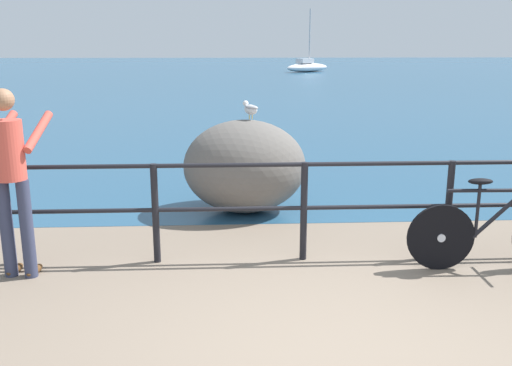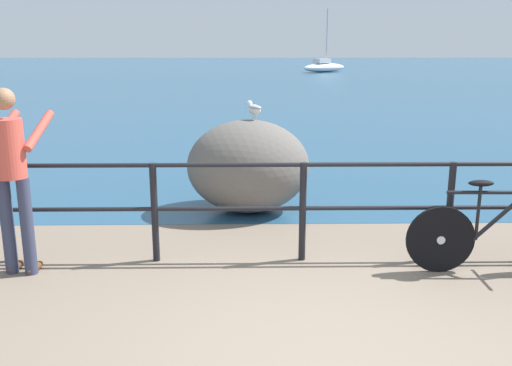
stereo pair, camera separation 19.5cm
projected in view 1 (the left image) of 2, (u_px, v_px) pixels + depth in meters
The scene contains 8 objects.
ground_plane at pixel (246, 99), 23.30m from camera, with size 120.00×120.00×0.10m, color #756656.
sea_surface at pixel (236, 69), 50.51m from camera, with size 120.00×90.00×0.01m, color navy.
promenade_railing at pixel (304, 199), 5.61m from camera, with size 9.03×0.07×1.02m.
bicycle at pixel (495, 231), 5.42m from camera, with size 1.70×0.48×0.92m.
person_at_railing at pixel (12, 175), 5.12m from camera, with size 0.52×0.66×1.78m.
breakwater_boulder_main at pixel (245, 166), 7.29m from camera, with size 1.60×1.34×1.21m.
seagull at pixel (251, 109), 7.18m from camera, with size 0.24×0.32×0.23m.
sailboat at pixel (307, 67), 44.90m from camera, with size 4.26×3.74×4.90m.
Camera 1 is at (-0.76, -3.46, 2.15)m, focal length 39.12 mm.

